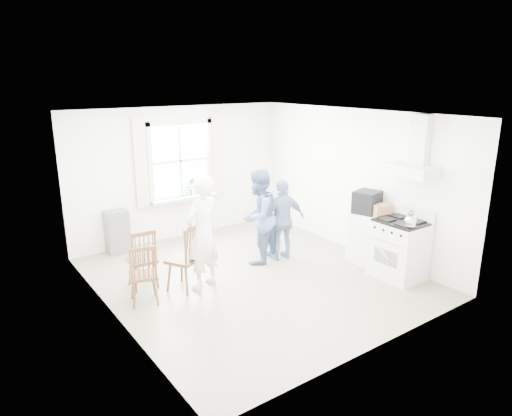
{
  "coord_description": "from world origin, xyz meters",
  "views": [
    {
      "loc": [
        -3.93,
        -5.57,
        3.11
      ],
      "look_at": [
        0.2,
        0.2,
        1.08
      ],
      "focal_mm": 32.0,
      "sensor_mm": 36.0,
      "label": 1
    }
  ],
  "objects_px": {
    "person_left": "(202,233)",
    "windsor_chair_b": "(143,269)",
    "windsor_chair_a": "(143,253)",
    "person_right": "(283,220)",
    "windsor_chair_c": "(189,251)",
    "gas_stove": "(399,249)",
    "stereo_stack": "(367,202)",
    "low_cabinet": "(368,238)",
    "person_mid": "(258,217)"
  },
  "relations": [
    {
      "from": "stereo_stack",
      "to": "person_left",
      "type": "bearing_deg",
      "value": 164.85
    },
    {
      "from": "person_mid",
      "to": "gas_stove",
      "type": "bearing_deg",
      "value": 105.88
    },
    {
      "from": "stereo_stack",
      "to": "windsor_chair_b",
      "type": "relative_size",
      "value": 0.55
    },
    {
      "from": "windsor_chair_c",
      "to": "person_right",
      "type": "distance_m",
      "value": 1.92
    },
    {
      "from": "windsor_chair_a",
      "to": "person_left",
      "type": "distance_m",
      "value": 0.94
    },
    {
      "from": "low_cabinet",
      "to": "windsor_chair_c",
      "type": "relative_size",
      "value": 0.87
    },
    {
      "from": "low_cabinet",
      "to": "windsor_chair_c",
      "type": "xyz_separation_m",
      "value": [
        -3.02,
        0.83,
        0.18
      ]
    },
    {
      "from": "person_mid",
      "to": "person_right",
      "type": "bearing_deg",
      "value": 139.11
    },
    {
      "from": "stereo_stack",
      "to": "person_left",
      "type": "xyz_separation_m",
      "value": [
        -2.77,
        0.75,
        -0.21
      ]
    },
    {
      "from": "gas_stove",
      "to": "person_mid",
      "type": "bearing_deg",
      "value": 128.81
    },
    {
      "from": "stereo_stack",
      "to": "windsor_chair_a",
      "type": "distance_m",
      "value": 3.77
    },
    {
      "from": "windsor_chair_c",
      "to": "person_mid",
      "type": "bearing_deg",
      "value": 11.19
    },
    {
      "from": "gas_stove",
      "to": "stereo_stack",
      "type": "distance_m",
      "value": 0.96
    },
    {
      "from": "windsor_chair_b",
      "to": "person_left",
      "type": "relative_size",
      "value": 0.52
    },
    {
      "from": "stereo_stack",
      "to": "person_right",
      "type": "height_order",
      "value": "person_right"
    },
    {
      "from": "low_cabinet",
      "to": "person_left",
      "type": "xyz_separation_m",
      "value": [
        -2.81,
        0.79,
        0.43
      ]
    },
    {
      "from": "stereo_stack",
      "to": "person_mid",
      "type": "height_order",
      "value": "person_mid"
    },
    {
      "from": "person_mid",
      "to": "windsor_chair_b",
      "type": "bearing_deg",
      "value": -13.68
    },
    {
      "from": "windsor_chair_c",
      "to": "person_right",
      "type": "bearing_deg",
      "value": 4.66
    },
    {
      "from": "windsor_chair_c",
      "to": "person_left",
      "type": "height_order",
      "value": "person_left"
    },
    {
      "from": "person_mid",
      "to": "person_right",
      "type": "xyz_separation_m",
      "value": [
        0.43,
        -0.14,
        -0.1
      ]
    },
    {
      "from": "windsor_chair_c",
      "to": "person_mid",
      "type": "relative_size",
      "value": 0.63
    },
    {
      "from": "windsor_chair_a",
      "to": "person_mid",
      "type": "xyz_separation_m",
      "value": [
        2.03,
        -0.14,
        0.25
      ]
    },
    {
      "from": "windsor_chair_a",
      "to": "person_right",
      "type": "xyz_separation_m",
      "value": [
        2.46,
        -0.27,
        0.15
      ]
    },
    {
      "from": "windsor_chair_b",
      "to": "windsor_chair_c",
      "type": "distance_m",
      "value": 0.76
    },
    {
      "from": "low_cabinet",
      "to": "windsor_chair_b",
      "type": "height_order",
      "value": "windsor_chair_b"
    },
    {
      "from": "stereo_stack",
      "to": "person_right",
      "type": "bearing_deg",
      "value": 138.64
    },
    {
      "from": "person_left",
      "to": "low_cabinet",
      "type": "bearing_deg",
      "value": 143.6
    },
    {
      "from": "windsor_chair_a",
      "to": "person_right",
      "type": "bearing_deg",
      "value": -6.37
    },
    {
      "from": "person_right",
      "to": "low_cabinet",
      "type": "bearing_deg",
      "value": 148.17
    },
    {
      "from": "windsor_chair_b",
      "to": "person_mid",
      "type": "xyz_separation_m",
      "value": [
        2.24,
        0.36,
        0.27
      ]
    },
    {
      "from": "person_left",
      "to": "person_mid",
      "type": "height_order",
      "value": "person_left"
    },
    {
      "from": "low_cabinet",
      "to": "person_left",
      "type": "distance_m",
      "value": 2.95
    },
    {
      "from": "stereo_stack",
      "to": "person_right",
      "type": "distance_m",
      "value": 1.47
    },
    {
      "from": "low_cabinet",
      "to": "person_right",
      "type": "distance_m",
      "value": 1.51
    },
    {
      "from": "low_cabinet",
      "to": "person_left",
      "type": "bearing_deg",
      "value": 164.23
    },
    {
      "from": "person_left",
      "to": "windsor_chair_b",
      "type": "bearing_deg",
      "value": -18.62
    },
    {
      "from": "gas_stove",
      "to": "person_right",
      "type": "xyz_separation_m",
      "value": [
        -1.04,
        1.69,
        0.24
      ]
    },
    {
      "from": "gas_stove",
      "to": "stereo_stack",
      "type": "xyz_separation_m",
      "value": [
        0.03,
        0.74,
        0.6
      ]
    },
    {
      "from": "stereo_stack",
      "to": "person_right",
      "type": "xyz_separation_m",
      "value": [
        -1.07,
        0.94,
        -0.37
      ]
    },
    {
      "from": "windsor_chair_a",
      "to": "person_left",
      "type": "relative_size",
      "value": 0.54
    },
    {
      "from": "gas_stove",
      "to": "person_left",
      "type": "height_order",
      "value": "person_left"
    },
    {
      "from": "person_left",
      "to": "person_mid",
      "type": "relative_size",
      "value": 1.07
    },
    {
      "from": "person_right",
      "to": "gas_stove",
      "type": "bearing_deg",
      "value": 131.47
    },
    {
      "from": "windsor_chair_c",
      "to": "gas_stove",
      "type": "bearing_deg",
      "value": -27.39
    },
    {
      "from": "gas_stove",
      "to": "windsor_chair_b",
      "type": "relative_size",
      "value": 1.23
    },
    {
      "from": "windsor_chair_c",
      "to": "person_right",
      "type": "relative_size",
      "value": 0.72
    },
    {
      "from": "person_left",
      "to": "stereo_stack",
      "type": "bearing_deg",
      "value": 144.23
    },
    {
      "from": "gas_stove",
      "to": "low_cabinet",
      "type": "distance_m",
      "value": 0.7
    },
    {
      "from": "gas_stove",
      "to": "person_left",
      "type": "distance_m",
      "value": 3.15
    }
  ]
}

